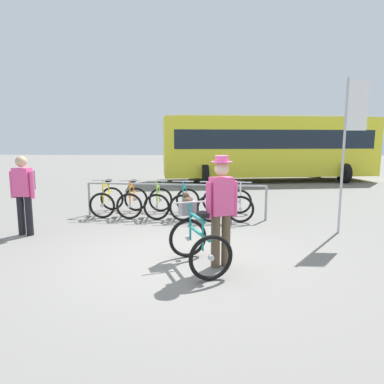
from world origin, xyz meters
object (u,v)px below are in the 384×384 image
object	(u,v)px
racked_bike_white	(240,204)
featured_bicycle	(196,235)
racked_bike_black	(212,203)
person_with_featured_bike	(221,207)
bus_distant	(268,145)
pedestrian_with_backpack	(24,190)
racked_bike_orange	(133,201)
racked_bike_lime	(159,202)
racked_bike_yellow	(107,200)
banner_flag	(352,126)
racked_bike_teal	(185,202)

from	to	relation	value
racked_bike_white	featured_bicycle	distance (m)	3.47
racked_bike_black	racked_bike_white	world-z (taller)	same
person_with_featured_bike	bus_distant	world-z (taller)	bus_distant
racked_bike_white	pedestrian_with_backpack	bearing A→B (deg)	-158.19
racked_bike_black	featured_bicycle	bearing A→B (deg)	-94.33
racked_bike_orange	racked_bike_black	xyz separation A→B (m)	(2.09, -0.15, 0.00)
racked_bike_white	bus_distant	distance (m)	8.49
racked_bike_lime	person_with_featured_bike	world-z (taller)	person_with_featured_bike
racked_bike_yellow	racked_bike_lime	distance (m)	1.40
racked_bike_orange	racked_bike_black	bearing A→B (deg)	-4.18
featured_bicycle	bus_distant	world-z (taller)	bus_distant
banner_flag	pedestrian_with_backpack	bearing A→B (deg)	-175.19
racked_bike_black	bus_distant	distance (m)	8.63
person_with_featured_bike	pedestrian_with_backpack	size ratio (longest dim) A/B	1.05
racked_bike_yellow	racked_bike_black	bearing A→B (deg)	-4.18
featured_bicycle	pedestrian_with_backpack	distance (m)	3.93
racked_bike_black	person_with_featured_bike	size ratio (longest dim) A/B	0.68
racked_bike_black	banner_flag	bearing A→B (deg)	-24.92
racked_bike_lime	person_with_featured_bike	xyz separation A→B (m)	(1.53, -3.52, 0.58)
racked_bike_teal	pedestrian_with_backpack	bearing A→B (deg)	-148.65
racked_bike_orange	racked_bike_lime	world-z (taller)	same
racked_bike_orange	racked_bike_lime	distance (m)	0.70
racked_bike_orange	racked_bike_black	size ratio (longest dim) A/B	0.96
racked_bike_orange	racked_bike_lime	bearing A→B (deg)	-4.18
racked_bike_yellow	featured_bicycle	bearing A→B (deg)	-54.76
racked_bike_yellow	racked_bike_teal	size ratio (longest dim) A/B	0.99
featured_bicycle	banner_flag	bearing A→B (deg)	33.94
racked_bike_yellow	racked_bike_lime	world-z (taller)	same
racked_bike_orange	racked_bike_teal	distance (m)	1.40
racked_bike_orange	pedestrian_with_backpack	xyz separation A→B (m)	(-1.76, -2.03, 0.57)
bus_distant	person_with_featured_bike	bearing A→B (deg)	-102.40
racked_bike_white	pedestrian_with_backpack	distance (m)	4.94
racked_bike_lime	racked_bike_teal	world-z (taller)	same
pedestrian_with_backpack	banner_flag	world-z (taller)	banner_flag
racked_bike_orange	racked_bike_teal	bearing A→B (deg)	-4.18
racked_bike_yellow	racked_bike_orange	xyz separation A→B (m)	(0.70, -0.05, 0.00)
pedestrian_with_backpack	banner_flag	bearing A→B (deg)	4.81
racked_bike_orange	person_with_featured_bike	world-z (taller)	person_with_featured_bike
racked_bike_teal	racked_bike_white	distance (m)	1.40
racked_bike_teal	featured_bicycle	bearing A→B (deg)	-82.67
racked_bike_lime	featured_bicycle	bearing A→B (deg)	-71.90
racked_bike_yellow	racked_bike_white	bearing A→B (deg)	-4.18
racked_bike_lime	racked_bike_white	size ratio (longest dim) A/B	0.99
racked_bike_lime	racked_bike_black	world-z (taller)	same
racked_bike_black	featured_bicycle	distance (m)	3.40
featured_bicycle	bus_distant	size ratio (longest dim) A/B	0.12
racked_bike_white	featured_bicycle	bearing A→B (deg)	-105.98
featured_bicycle	person_with_featured_bike	distance (m)	0.61
racked_bike_yellow	bus_distant	size ratio (longest dim) A/B	0.11
pedestrian_with_backpack	racked_bike_yellow	bearing A→B (deg)	62.84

